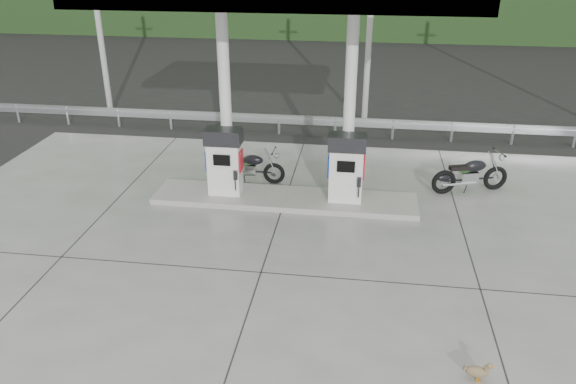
# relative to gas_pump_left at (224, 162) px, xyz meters

# --- Properties ---
(ground) EXTENTS (160.00, 160.00, 0.00)m
(ground) POSITION_rel_gas_pump_left_xyz_m (1.60, -2.50, -1.07)
(ground) COLOR black
(ground) RESTS_ON ground
(forecourt_apron) EXTENTS (18.00, 14.00, 0.02)m
(forecourt_apron) POSITION_rel_gas_pump_left_xyz_m (1.60, -2.50, -1.06)
(forecourt_apron) COLOR slate
(forecourt_apron) RESTS_ON ground
(pump_island) EXTENTS (7.00, 1.40, 0.15)m
(pump_island) POSITION_rel_gas_pump_left_xyz_m (1.60, 0.00, -0.98)
(pump_island) COLOR gray
(pump_island) RESTS_ON forecourt_apron
(gas_pump_left) EXTENTS (0.95, 0.55, 1.80)m
(gas_pump_left) POSITION_rel_gas_pump_left_xyz_m (0.00, 0.00, 0.00)
(gas_pump_left) COLOR white
(gas_pump_left) RESTS_ON pump_island
(gas_pump_right) EXTENTS (0.95, 0.55, 1.80)m
(gas_pump_right) POSITION_rel_gas_pump_left_xyz_m (3.20, 0.00, 0.00)
(gas_pump_right) COLOR white
(gas_pump_right) RESTS_ON pump_island
(canopy_column_left) EXTENTS (0.30, 0.30, 5.00)m
(canopy_column_left) POSITION_rel_gas_pump_left_xyz_m (0.00, 0.40, 1.60)
(canopy_column_left) COLOR white
(canopy_column_left) RESTS_ON pump_island
(canopy_column_right) EXTENTS (0.30, 0.30, 5.00)m
(canopy_column_right) POSITION_rel_gas_pump_left_xyz_m (3.20, 0.40, 1.60)
(canopy_column_right) COLOR white
(canopy_column_right) RESTS_ON pump_island
(guardrail) EXTENTS (26.00, 0.16, 1.42)m
(guardrail) POSITION_rel_gas_pump_left_xyz_m (1.60, 5.50, -0.36)
(guardrail) COLOR #999DA1
(guardrail) RESTS_ON ground
(road) EXTENTS (60.00, 7.00, 0.01)m
(road) POSITION_rel_gas_pump_left_xyz_m (1.60, 9.00, -1.07)
(road) COLOR black
(road) RESTS_ON ground
(utility_pole_a) EXTENTS (0.22, 0.22, 8.00)m
(utility_pole_a) POSITION_rel_gas_pump_left_xyz_m (-6.40, 7.00, 2.93)
(utility_pole_a) COLOR gray
(utility_pole_a) RESTS_ON ground
(utility_pole_b) EXTENTS (0.22, 0.22, 8.00)m
(utility_pole_b) POSITION_rel_gas_pump_left_xyz_m (3.60, 7.00, 2.93)
(utility_pole_b) COLOR gray
(utility_pole_b) RESTS_ON ground
(motorcycle_left) EXTENTS (1.88, 0.63, 0.89)m
(motorcycle_left) POSITION_rel_gas_pump_left_xyz_m (0.44, 1.15, -0.61)
(motorcycle_left) COLOR black
(motorcycle_left) RESTS_ON forecourt_apron
(motorcycle_right) EXTENTS (2.18, 1.27, 0.98)m
(motorcycle_right) POSITION_rel_gas_pump_left_xyz_m (6.57, 1.33, -0.56)
(motorcycle_right) COLOR black
(motorcycle_right) RESTS_ON forecourt_apron
(duck) EXTENTS (0.45, 0.17, 0.32)m
(duck) POSITION_rel_gas_pump_left_xyz_m (5.59, -6.11, -0.89)
(duck) COLOR brown
(duck) RESTS_ON forecourt_apron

